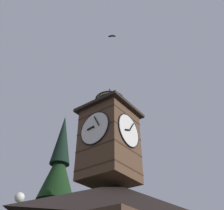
# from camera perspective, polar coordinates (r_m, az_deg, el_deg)

# --- Properties ---
(clock_tower) EXTENTS (4.29, 4.29, 8.59)m
(clock_tower) POSITION_cam_1_polar(r_m,az_deg,el_deg) (20.67, -0.57, -7.00)
(clock_tower) COLOR brown
(clock_tower) RESTS_ON building_main
(moon) EXTENTS (2.12, 2.12, 2.12)m
(moon) POSITION_cam_1_polar(r_m,az_deg,el_deg) (61.39, -19.61, -18.52)
(moon) COLOR silver
(flying_bird_high) EXTENTS (0.41, 0.53, 0.13)m
(flying_bird_high) POSITION_cam_1_polar(r_m,az_deg,el_deg) (21.27, -0.01, 14.86)
(flying_bird_high) COLOR black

